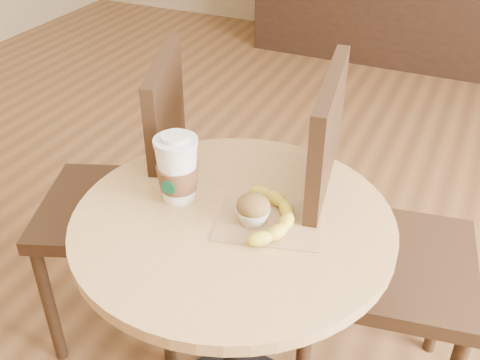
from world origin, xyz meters
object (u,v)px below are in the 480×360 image
at_px(chair_right, 366,242).
at_px(banana, 267,216).
at_px(coffee_cup, 178,171).
at_px(muffin, 253,209).
at_px(chair_left, 132,194).
at_px(cafe_table, 233,280).

bearing_deg(chair_right, banana, 133.88).
height_order(coffee_cup, muffin, coffee_cup).
bearing_deg(muffin, chair_left, 156.56).
bearing_deg(cafe_table, chair_left, 154.18).
bearing_deg(chair_right, muffin, 131.39).
bearing_deg(cafe_table, muffin, 0.73).
relative_size(chair_right, coffee_cup, 5.91).
relative_size(chair_left, coffee_cup, 5.71).
height_order(chair_left, banana, chair_left).
height_order(muffin, banana, muffin).
height_order(chair_right, muffin, chair_right).
relative_size(chair_left, muffin, 12.51).
distance_m(coffee_cup, banana, 0.24).
relative_size(cafe_table, chair_right, 0.73).
relative_size(chair_left, chair_right, 0.97).
xyz_separation_m(cafe_table, chair_left, (-0.45, 0.22, -0.01)).
height_order(cafe_table, chair_left, chair_left).
distance_m(cafe_table, coffee_cup, 0.32).
bearing_deg(muffin, coffee_cup, 175.17).
bearing_deg(banana, muffin, -172.57).
xyz_separation_m(chair_right, coffee_cup, (-0.42, -0.25, 0.26)).
height_order(cafe_table, muffin, muffin).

